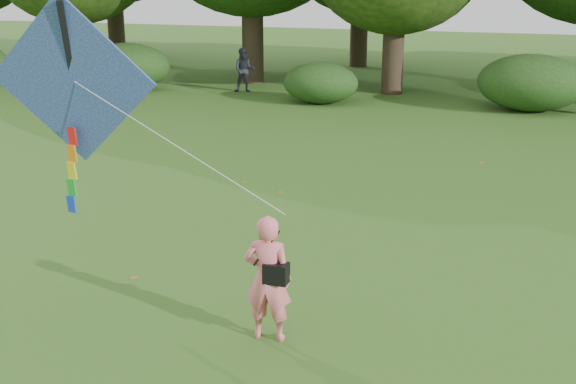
% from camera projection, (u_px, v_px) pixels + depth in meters
% --- Properties ---
extents(ground, '(100.00, 100.00, 0.00)m').
position_uv_depth(ground, '(258.00, 359.00, 8.72)').
color(ground, '#265114').
rests_on(ground, ground).
extents(man_kite_flyer, '(0.64, 0.45, 1.65)m').
position_uv_depth(man_kite_flyer, '(268.00, 278.00, 8.97)').
color(man_kite_flyer, '#EB6E77').
rests_on(man_kite_flyer, ground).
extents(bystander_left, '(0.96, 0.83, 1.68)m').
position_uv_depth(bystander_left, '(244.00, 70.00, 27.52)').
color(bystander_left, '#21232C').
rests_on(bystander_left, ground).
extents(crossbody_bag, '(0.43, 0.20, 0.68)m').
position_uv_depth(crossbody_bag, '(276.00, 272.00, 8.88)').
color(crossbody_bag, black).
rests_on(crossbody_bag, ground).
extents(flying_kite, '(4.68, 1.31, 3.20)m').
position_uv_depth(flying_kite, '(73.00, 83.00, 10.07)').
color(flying_kite, '#242C9E').
rests_on(flying_kite, ground).
extents(shrub_band, '(39.15, 3.22, 1.88)m').
position_uv_depth(shrub_band, '(417.00, 81.00, 24.67)').
color(shrub_band, '#264919').
rests_on(shrub_band, ground).
extents(fallen_leaves, '(11.09, 14.36, 0.01)m').
position_uv_depth(fallen_leaves, '(293.00, 278.00, 10.99)').
color(fallen_leaves, olive).
rests_on(fallen_leaves, ground).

